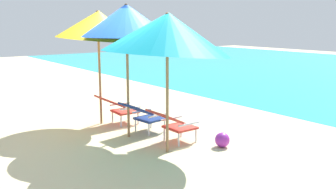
{
  "coord_description": "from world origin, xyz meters",
  "views": [
    {
      "loc": [
        6.18,
        -3.96,
        2.23
      ],
      "look_at": [
        0.0,
        0.68,
        0.75
      ],
      "focal_mm": 40.13,
      "sensor_mm": 36.0,
      "label": 1
    }
  ],
  "objects_px": {
    "beach_umbrella_center": "(127,20)",
    "beach_umbrella_right": "(167,33)",
    "lounge_chair_left": "(118,107)",
    "beach_ball": "(222,140)",
    "lounge_chair_center": "(143,114)",
    "lounge_chair_right": "(173,122)",
    "beach_umbrella_left": "(98,25)"
  },
  "relations": [
    {
      "from": "lounge_chair_left",
      "to": "beach_umbrella_center",
      "type": "relative_size",
      "value": 0.35
    },
    {
      "from": "lounge_chair_left",
      "to": "lounge_chair_center",
      "type": "height_order",
      "value": "same"
    },
    {
      "from": "lounge_chair_center",
      "to": "beach_ball",
      "type": "distance_m",
      "value": 1.75
    },
    {
      "from": "lounge_chair_center",
      "to": "lounge_chair_right",
      "type": "distance_m",
      "value": 0.87
    },
    {
      "from": "lounge_chair_left",
      "to": "beach_ball",
      "type": "relative_size",
      "value": 3.31
    },
    {
      "from": "beach_umbrella_left",
      "to": "lounge_chair_right",
      "type": "bearing_deg",
      "value": 11.66
    },
    {
      "from": "lounge_chair_right",
      "to": "beach_umbrella_left",
      "type": "bearing_deg",
      "value": -168.34
    },
    {
      "from": "lounge_chair_center",
      "to": "beach_ball",
      "type": "xyz_separation_m",
      "value": [
        1.59,
        0.67,
        -0.27
      ]
    },
    {
      "from": "lounge_chair_left",
      "to": "lounge_chair_right",
      "type": "bearing_deg",
      "value": 5.4
    },
    {
      "from": "beach_umbrella_left",
      "to": "beach_umbrella_right",
      "type": "bearing_deg",
      "value": 1.14
    },
    {
      "from": "beach_umbrella_left",
      "to": "beach_ball",
      "type": "height_order",
      "value": "beach_umbrella_left"
    },
    {
      "from": "beach_umbrella_center",
      "to": "beach_ball",
      "type": "xyz_separation_m",
      "value": [
        1.57,
        1.03,
        -2.14
      ]
    },
    {
      "from": "lounge_chair_center",
      "to": "beach_umbrella_left",
      "type": "bearing_deg",
      "value": -164.48
    },
    {
      "from": "lounge_chair_left",
      "to": "beach_umbrella_right",
      "type": "bearing_deg",
      "value": -5.77
    },
    {
      "from": "beach_umbrella_left",
      "to": "beach_umbrella_right",
      "type": "xyz_separation_m",
      "value": [
        2.42,
        0.05,
        -0.12
      ]
    },
    {
      "from": "beach_umbrella_center",
      "to": "beach_umbrella_right",
      "type": "height_order",
      "value": "beach_umbrella_center"
    },
    {
      "from": "lounge_chair_left",
      "to": "beach_ball",
      "type": "xyz_separation_m",
      "value": [
        2.5,
        0.75,
        -0.27
      ]
    },
    {
      "from": "lounge_chair_right",
      "to": "beach_umbrella_left",
      "type": "xyz_separation_m",
      "value": [
        -2.08,
        -0.43,
        1.77
      ]
    },
    {
      "from": "beach_umbrella_left",
      "to": "lounge_chair_center",
      "type": "bearing_deg",
      "value": 15.52
    },
    {
      "from": "lounge_chair_right",
      "to": "beach_ball",
      "type": "distance_m",
      "value": 0.96
    },
    {
      "from": "beach_ball",
      "to": "beach_umbrella_right",
      "type": "bearing_deg",
      "value": -111.94
    },
    {
      "from": "lounge_chair_center",
      "to": "beach_umbrella_center",
      "type": "height_order",
      "value": "beach_umbrella_center"
    },
    {
      "from": "lounge_chair_right",
      "to": "beach_umbrella_center",
      "type": "distance_m",
      "value": 2.1
    },
    {
      "from": "lounge_chair_right",
      "to": "beach_umbrella_center",
      "type": "height_order",
      "value": "beach_umbrella_center"
    },
    {
      "from": "lounge_chair_center",
      "to": "beach_umbrella_right",
      "type": "height_order",
      "value": "beach_umbrella_right"
    },
    {
      "from": "lounge_chair_left",
      "to": "lounge_chair_right",
      "type": "height_order",
      "value": "same"
    },
    {
      "from": "lounge_chair_left",
      "to": "beach_umbrella_right",
      "type": "relative_size",
      "value": 0.37
    },
    {
      "from": "beach_umbrella_center",
      "to": "beach_umbrella_right",
      "type": "bearing_deg",
      "value": 3.47
    },
    {
      "from": "beach_ball",
      "to": "lounge_chair_center",
      "type": "bearing_deg",
      "value": -157.06
    },
    {
      "from": "beach_umbrella_center",
      "to": "lounge_chair_center",
      "type": "bearing_deg",
      "value": 93.15
    },
    {
      "from": "lounge_chair_left",
      "to": "beach_umbrella_left",
      "type": "distance_m",
      "value": 1.82
    },
    {
      "from": "beach_umbrella_center",
      "to": "beach_umbrella_left",
      "type": "bearing_deg",
      "value": 178.9
    }
  ]
}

